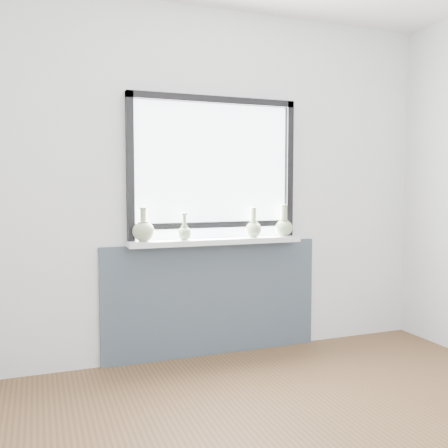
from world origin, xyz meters
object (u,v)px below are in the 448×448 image
object	(u,v)px
vase_d	(284,226)
windowsill	(216,241)
vase_a	(143,230)
vase_b	(184,231)
vase_c	(253,228)

from	to	relation	value
vase_d	windowsill	bearing A→B (deg)	179.91
vase_a	vase_b	world-z (taller)	vase_a
vase_b	vase_d	bearing A→B (deg)	0.40
windowsill	vase_b	distance (m)	0.26
vase_c	vase_d	distance (m)	0.26
vase_a	vase_b	xyz separation A→B (m)	(0.30, 0.00, -0.02)
windowsill	vase_c	size ratio (longest dim) A/B	5.82
vase_a	vase_c	bearing A→B (deg)	0.56
vase_a	vase_d	bearing A→B (deg)	0.36
vase_d	vase_c	bearing A→B (deg)	179.70
vase_c	vase_d	world-z (taller)	vase_d
vase_a	vase_d	world-z (taller)	vase_d
vase_b	vase_c	bearing A→B (deg)	0.73
vase_c	vase_d	bearing A→B (deg)	-0.30
windowsill	vase_a	bearing A→B (deg)	-179.18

